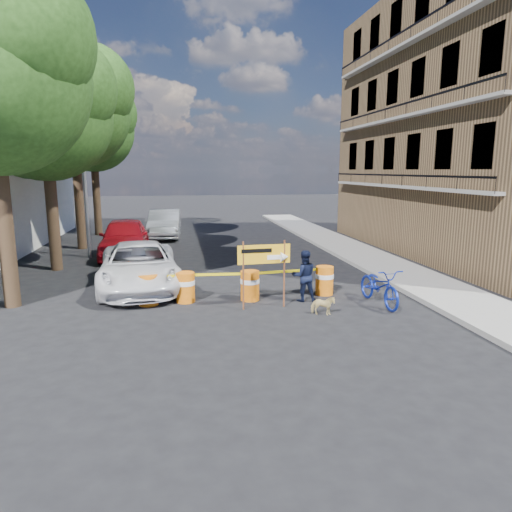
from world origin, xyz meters
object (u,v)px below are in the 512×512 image
object	(u,v)px
barrel_mid_right	(250,285)
bicycle	(380,269)
pedestrian	(304,276)
detour_sign	(271,259)
sedan_silver	(165,224)
dog	(323,305)
barrel_mid_left	(185,287)
suv_white	(139,266)
barrel_far_right	(324,280)
barrel_far_left	(148,289)
sedan_red	(125,238)

from	to	relation	value
barrel_mid_right	bicycle	size ratio (longest dim) A/B	0.42
pedestrian	detour_sign	bearing A→B (deg)	28.50
detour_sign	sedan_silver	size ratio (longest dim) A/B	0.40
dog	bicycle	bearing A→B (deg)	-51.82
barrel_mid_left	suv_white	bearing A→B (deg)	127.97
barrel_mid_left	pedestrian	bearing A→B (deg)	-7.83
barrel_far_right	detour_sign	bearing A→B (deg)	-149.95
barrel_far_left	sedan_red	bearing A→B (deg)	100.66
barrel_mid_right	barrel_far_right	xyz separation A→B (m)	(2.42, 0.24, 0.00)
sedan_silver	barrel_mid_left	bearing A→B (deg)	-84.35
sedan_red	sedan_silver	world-z (taller)	sedan_red
detour_sign	dog	world-z (taller)	detour_sign
barrel_mid_left	bicycle	size ratio (longest dim) A/B	0.42
barrel_mid_right	dog	distance (m)	2.48
barrel_far_right	sedan_silver	size ratio (longest dim) A/B	0.19
barrel_mid_right	suv_white	bearing A→B (deg)	149.41
sedan_silver	sedan_red	bearing A→B (deg)	-104.26
dog	sedan_red	size ratio (longest dim) A/B	0.13
barrel_mid_right	pedestrian	world-z (taller)	pedestrian
barrel_mid_right	sedan_red	size ratio (longest dim) A/B	0.18
barrel_mid_left	bicycle	world-z (taller)	bicycle
barrel_far_left	barrel_far_right	size ratio (longest dim) A/B	1.00
barrel_far_right	dog	world-z (taller)	barrel_far_right
barrel_mid_left	bicycle	bearing A→B (deg)	-12.42
detour_sign	pedestrian	xyz separation A→B (m)	(1.11, 0.53, -0.66)
detour_sign	barrel_mid_left	bearing A→B (deg)	153.25
barrel_far_right	dog	bearing A→B (deg)	-109.12
barrel_mid_right	barrel_far_right	distance (m)	2.43
bicycle	suv_white	bearing A→B (deg)	151.56
barrel_mid_right	dog	xyz separation A→B (m)	(1.72, -1.77, -0.20)
barrel_mid_right	sedan_silver	bearing A→B (deg)	101.77
detour_sign	suv_white	world-z (taller)	detour_sign
barrel_mid_left	suv_white	world-z (taller)	suv_white
barrel_far_right	sedan_red	distance (m)	10.40
suv_white	barrel_mid_left	bearing A→B (deg)	-56.96
detour_sign	suv_white	bearing A→B (deg)	139.27
pedestrian	sedan_silver	xyz separation A→B (m)	(-4.44, 14.09, 0.03)
barrel_far_left	sedan_red	distance (m)	8.15
barrel_far_left	detour_sign	bearing A→B (deg)	-14.36
detour_sign	barrel_far_left	bearing A→B (deg)	161.75
suv_white	pedestrian	bearing A→B (deg)	-30.38
dog	suv_white	size ratio (longest dim) A/B	0.12
detour_sign	sedan_silver	xyz separation A→B (m)	(-3.33, 14.61, -0.63)
pedestrian	sedan_silver	bearing A→B (deg)	-69.37
pedestrian	barrel_far_right	bearing A→B (deg)	-141.23
barrel_mid_right	pedestrian	xyz separation A→B (m)	(1.58, -0.36, 0.30)
barrel_mid_right	detour_sign	size ratio (longest dim) A/B	0.46
barrel_far_left	detour_sign	xyz separation A→B (m)	(3.46, -0.89, 0.96)
detour_sign	bicycle	size ratio (longest dim) A/B	0.91
barrel_mid_right	sedan_red	bearing A→B (deg)	119.34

